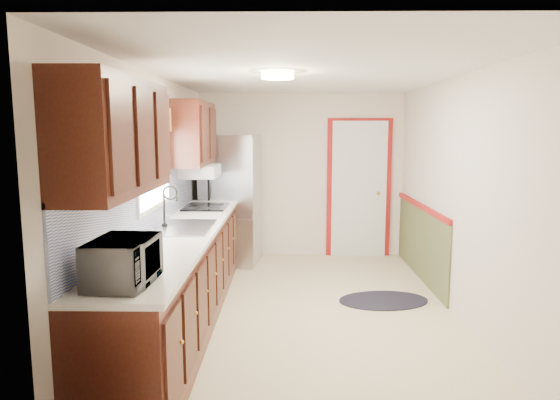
{
  "coord_description": "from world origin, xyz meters",
  "views": [
    {
      "loc": [
        -0.21,
        -4.86,
        1.87
      ],
      "look_at": [
        -0.28,
        0.24,
        1.15
      ],
      "focal_mm": 32.0,
      "sensor_mm": 36.0,
      "label": 1
    }
  ],
  "objects": [
    {
      "name": "room_shell",
      "position": [
        0.0,
        0.0,
        1.2
      ],
      "size": [
        3.2,
        5.2,
        2.52
      ],
      "color": "beige",
      "rests_on": "ground"
    },
    {
      "name": "kitchen_run",
      "position": [
        -1.24,
        -0.29,
        0.81
      ],
      "size": [
        0.63,
        4.0,
        2.2
      ],
      "color": "#35130C",
      "rests_on": "ground"
    },
    {
      "name": "back_wall_trim",
      "position": [
        0.99,
        2.21,
        0.89
      ],
      "size": [
        1.12,
        2.3,
        2.08
      ],
      "color": "maroon",
      "rests_on": "ground"
    },
    {
      "name": "ceiling_fixture",
      "position": [
        -0.3,
        -0.2,
        2.36
      ],
      "size": [
        0.3,
        0.3,
        0.06
      ],
      "primitive_type": "cylinder",
      "color": "#FFD88C",
      "rests_on": "room_shell"
    },
    {
      "name": "microwave",
      "position": [
        -1.2,
        -1.95,
        1.11
      ],
      "size": [
        0.3,
        0.52,
        0.34
      ],
      "primitive_type": "imported",
      "rotation": [
        0.0,
        0.0,
        1.53
      ],
      "color": "white",
      "rests_on": "kitchen_run"
    },
    {
      "name": "refrigerator",
      "position": [
        -1.0,
        2.05,
        0.9
      ],
      "size": [
        0.83,
        0.79,
        1.8
      ],
      "rotation": [
        0.0,
        0.0,
        -0.12
      ],
      "color": "#B7B7BC",
      "rests_on": "ground"
    },
    {
      "name": "rug",
      "position": [
        0.86,
        0.44,
        0.01
      ],
      "size": [
        1.06,
        0.76,
        0.01
      ],
      "primitive_type": "ellipsoid",
      "rotation": [
        0.0,
        0.0,
        0.13
      ],
      "color": "black",
      "rests_on": "ground"
    },
    {
      "name": "cooktop",
      "position": [
        -1.19,
        1.06,
        0.95
      ],
      "size": [
        0.5,
        0.6,
        0.02
      ],
      "primitive_type": "cube",
      "color": "black",
      "rests_on": "kitchen_run"
    }
  ]
}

